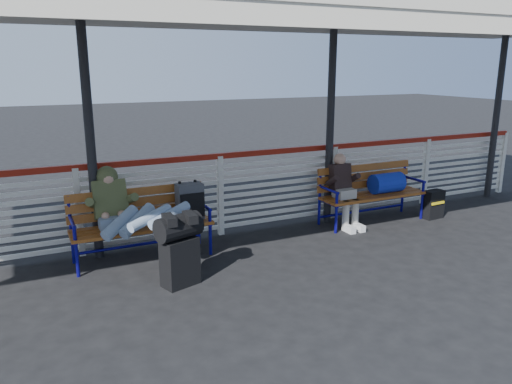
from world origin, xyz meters
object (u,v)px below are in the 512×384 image
bench_left (158,212)px  suitcase_side (433,204)px  luggage_stack (179,247)px  companion_person (344,189)px  traveler_man (135,214)px  bench_right (377,186)px

bench_left → suitcase_side: bench_left is taller
luggage_stack → companion_person: companion_person is taller
luggage_stack → traveler_man: bearing=98.7°
bench_left → suitcase_side: size_ratio=3.81×
bench_left → luggage_stack: bearing=-91.5°
companion_person → suitcase_side: (1.60, -0.30, -0.36)m
bench_left → bench_right: size_ratio=1.00×
bench_right → companion_person: size_ratio=1.57×
bench_left → suitcase_side: bearing=-4.0°
luggage_stack → traveler_man: 0.81m
companion_person → suitcase_side: companion_person is taller
bench_right → suitcase_side: size_ratio=3.81×
luggage_stack → companion_person: (2.98, 1.01, 0.13)m
bench_right → traveler_man: 4.00m
companion_person → suitcase_side: 1.67m
bench_left → companion_person: bearing=-0.3°
bench_left → traveler_man: size_ratio=1.10×
bench_right → luggage_stack: bearing=-164.3°
bench_right → suitcase_side: (0.94, -0.31, -0.35)m
companion_person → bench_right: bearing=1.0°
bench_left → bench_right: bearing=-0.1°
luggage_stack → bench_left: (0.03, 1.03, 0.14)m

